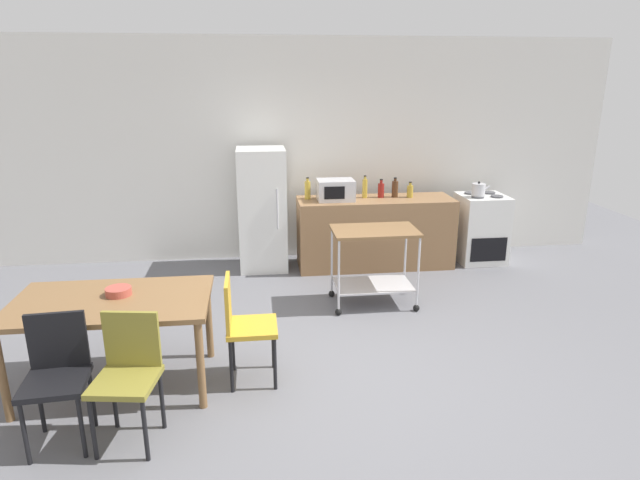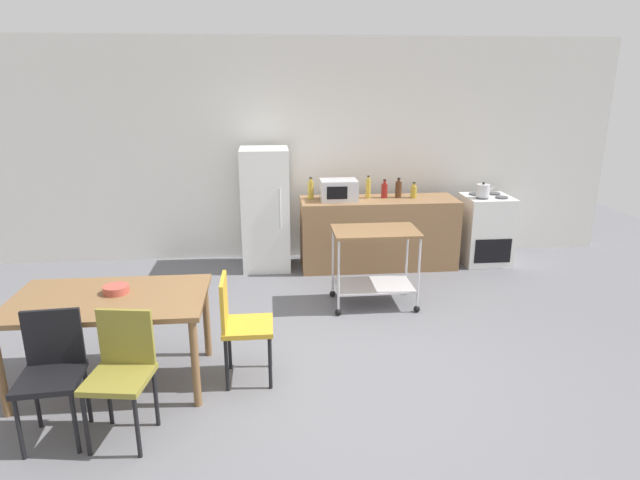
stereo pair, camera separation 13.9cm
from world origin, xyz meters
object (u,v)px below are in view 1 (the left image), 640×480
bottle_hot_sauce (381,190)px  microwave (336,190)px  chair_mustard (244,322)px  kitchen_cart (374,254)px  dining_table (112,309)px  stove_oven (481,228)px  fruit_bowl (119,291)px  bottle_vinegar (308,190)px  chair_olive (128,370)px  bottle_wine (410,191)px  refrigerator (262,210)px  chair_black (57,371)px  bottle_soda (395,189)px  bottle_sesame_oil (365,188)px  kettle (479,190)px

bottle_hot_sauce → microwave: bearing=-171.5°
chair_mustard → microwave: 2.91m
microwave → bottle_hot_sauce: (0.61, 0.09, -0.03)m
chair_mustard → kitchen_cart: chair_mustard is taller
dining_table → chair_mustard: 1.02m
stove_oven → kitchen_cart: stove_oven is taller
stove_oven → fruit_bowl: 4.81m
chair_mustard → fruit_bowl: 1.01m
bottle_vinegar → bottle_hot_sauce: size_ratio=1.16×
dining_table → chair_olive: size_ratio=1.69×
bottle_hot_sauce → bottle_wine: bottle_hot_sauce is taller
chair_mustard → refrigerator: 2.77m
chair_olive → fruit_bowl: 0.84m
chair_olive → bottle_wine: 4.42m
chair_mustard → chair_black: 1.37m
stove_oven → bottle_soda: 1.31m
bottle_wine → refrigerator: bearing=178.0°
chair_olive → stove_oven: size_ratio=0.97×
chair_olive → bottle_vinegar: 3.76m
bottle_sesame_oil → bottle_hot_sauce: size_ratio=1.21×
bottle_vinegar → microwave: 0.36m
bottle_hot_sauce → chair_mustard: bearing=-122.6°
bottle_soda → microwave: bearing=-173.9°
kitchen_cart → bottle_soda: bearing=67.2°
kitchen_cart → fruit_bowl: size_ratio=4.54×
refrigerator → chair_mustard: bearing=-94.4°
bottle_vinegar → fruit_bowl: 3.16m
chair_mustard → stove_oven: size_ratio=0.97×
chair_black → bottle_wine: size_ratio=4.40×
stove_oven → kitchen_cart: size_ratio=1.01×
chair_olive → bottle_vinegar: size_ratio=3.20×
bottle_sesame_oil → kettle: size_ratio=1.21×
stove_oven → kettle: kettle is taller
dining_table → stove_oven: stove_oven is taller
chair_black → stove_oven: bearing=32.7°
bottle_soda → chair_olive: bearing=-128.5°
chair_mustard → kitchen_cart: (1.37, 1.40, 0.05)m
refrigerator → bottle_wine: size_ratio=7.66×
bottle_hot_sauce → refrigerator: bearing=179.0°
chair_mustard → stove_oven: stove_oven is taller
chair_mustard → fruit_bowl: chair_mustard is taller
chair_black → refrigerator: refrigerator is taller
bottle_vinegar → stove_oven: bearing=-1.8°
dining_table → bottle_hot_sauce: (2.75, 2.68, 0.33)m
dining_table → chair_black: 0.70m
chair_mustard → bottle_sesame_oil: (1.53, 2.72, 0.51)m
microwave → fruit_bowl: bearing=-129.9°
stove_oven → bottle_vinegar: bearing=178.2°
stove_oven → kitchen_cart: 2.16m
chair_olive → bottle_soda: size_ratio=3.46×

